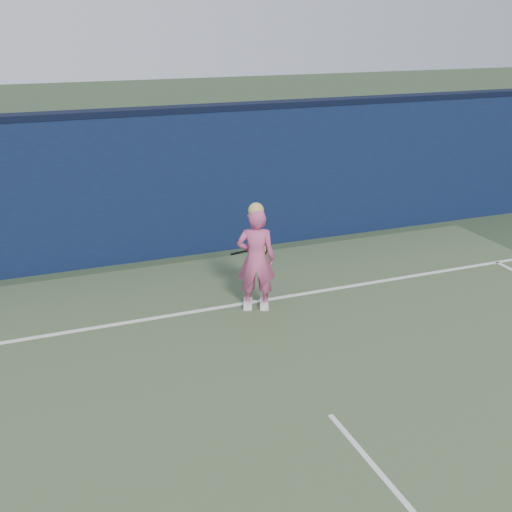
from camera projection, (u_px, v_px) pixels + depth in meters
name	position (u px, v px, depth m)	size (l,w,h in m)	color
ground	(380.00, 474.00, 6.00)	(80.00, 80.00, 0.00)	#31452B
backstop_wall	(187.00, 184.00, 11.23)	(24.00, 0.40, 2.50)	#0C1437
wall_cap	(185.00, 109.00, 10.77)	(24.00, 0.42, 0.10)	black
player	(256.00, 258.00, 9.16)	(0.65, 0.54, 1.59)	#CD4F83
racket	(256.00, 249.00, 9.56)	(0.52, 0.30, 0.31)	black
court_lines	(399.00, 496.00, 5.71)	(11.00, 12.04, 0.01)	white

